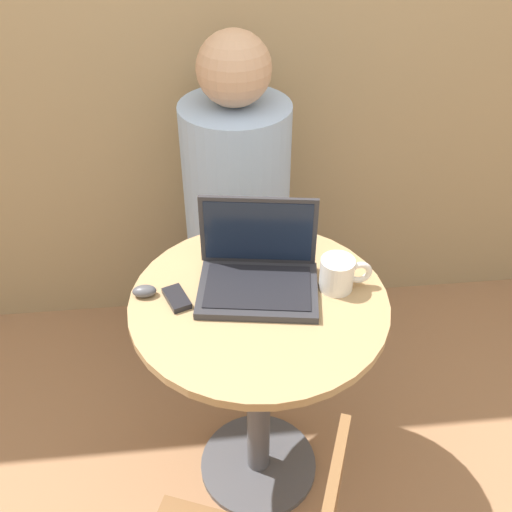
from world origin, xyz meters
The scene contains 7 objects.
ground_plane centered at (0.00, 0.00, 0.00)m, with size 12.00×12.00×0.00m, color #9E704C.
round_table centered at (0.00, 0.00, 0.53)m, with size 0.66×0.66×0.73m.
laptop centered at (0.00, 0.06, 0.78)m, with size 0.33×0.26×0.22m.
cell_phone centered at (-0.21, 0.02, 0.74)m, with size 0.08×0.10×0.02m.
computer_mouse centered at (-0.29, 0.04, 0.74)m, with size 0.06×0.04×0.03m.
coffee_cup centered at (0.21, 0.03, 0.77)m, with size 0.14×0.09×0.09m.
person_seated centered at (-0.01, 0.66, 0.51)m, with size 0.37×0.56×1.22m.
Camera 1 is at (-0.12, -1.12, 1.74)m, focal length 42.00 mm.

